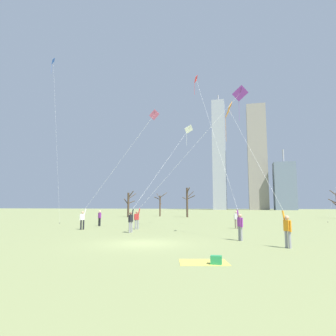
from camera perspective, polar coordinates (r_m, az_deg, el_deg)
The scene contains 16 objects.
ground_plane at distance 17.66m, azimuth -4.79°, elevation -13.94°, with size 400.00×400.00×0.00m, color #848E56.
kite_flyer_midfield_left_orange at distance 17.89m, azimuth 18.61°, elevation -4.62°, with size 3.40×6.72×9.90m.
kite_flyer_far_back_pink at distance 28.41m, azimuth -13.94°, elevation -6.58°, with size 6.82×2.35×11.21m.
kite_flyer_midfield_right_purple at distance 28.52m, azimuth -0.07°, elevation -2.55°, with size 10.55×4.67×14.25m.
kite_flyer_midfield_center_white at distance 25.83m, azimuth -4.76°, elevation -6.31°, with size 3.57×10.58×11.16m.
kite_flyer_foreground_right_red at distance 20.57m, azimuth 11.90°, elevation -5.51°, with size 4.34×10.21×15.19m.
bystander_far_off_by_trees at distance 29.45m, azimuth 12.75°, elevation -9.28°, with size 0.51×0.22×1.62m.
bystander_strolling_midfield at distance 33.02m, azimuth -12.72°, elevation -9.03°, with size 0.43×0.36×1.62m.
distant_kite_low_near_trees_blue at distance 49.90m, azimuth -20.67°, elevation 16.59°, with size 5.60×5.17×24.23m.
picnic_spot at distance 11.78m, azimuth 8.01°, elevation -16.89°, with size 2.09×1.80×0.31m.
bare_tree_center at distance 58.45m, azimuth -7.39°, elevation -6.63°, with size 2.38×2.34×4.93m.
bare_tree_left_of_center at distance 61.85m, azimuth -1.51°, elevation -6.79°, with size 2.76×2.15×4.89m.
bare_tree_right_of_center at distance 57.13m, azimuth 3.66°, elevation -6.25°, with size 2.19×1.89×5.55m.
skyline_mid_tower_right at distance 179.01m, azimuth 9.61°, elevation 2.45°, with size 7.18×11.29×67.68m.
skyline_tall_tower at distance 173.18m, azimuth 16.39°, elevation 1.99°, with size 10.01×11.13×57.28m.
skyline_slender_spire at distance 166.43m, azimuth 21.05°, elevation -3.19°, with size 10.47×9.63×31.07m.
Camera 1 is at (5.56, -16.63, 2.11)m, focal length 32.47 mm.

